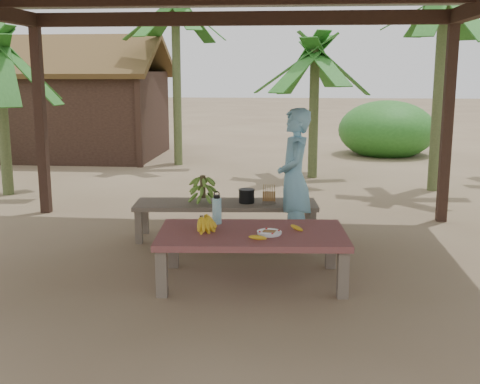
# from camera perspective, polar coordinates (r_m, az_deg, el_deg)

# --- Properties ---
(ground) EXTENTS (80.00, 80.00, 0.00)m
(ground) POSITION_cam_1_polar(r_m,az_deg,el_deg) (6.31, -2.24, -7.28)
(ground) COLOR brown
(ground) RESTS_ON ground
(work_table) EXTENTS (1.87, 1.14, 0.50)m
(work_table) POSITION_cam_1_polar(r_m,az_deg,el_deg) (5.82, 1.15, -4.41)
(work_table) COLOR brown
(work_table) RESTS_ON ground
(bench) EXTENTS (2.24, 0.78, 0.45)m
(bench) POSITION_cam_1_polar(r_m,az_deg,el_deg) (7.31, -1.34, -1.43)
(bench) COLOR brown
(bench) RESTS_ON ground
(ripe_banana_bunch) EXTENTS (0.31, 0.28, 0.17)m
(ripe_banana_bunch) POSITION_cam_1_polar(r_m,az_deg,el_deg) (5.82, -3.66, -2.90)
(ripe_banana_bunch) COLOR yellow
(ripe_banana_bunch) RESTS_ON work_table
(plate) EXTENTS (0.23, 0.23, 0.04)m
(plate) POSITION_cam_1_polar(r_m,az_deg,el_deg) (5.70, 2.80, -3.89)
(plate) COLOR white
(plate) RESTS_ON work_table
(loose_banana_front) EXTENTS (0.18, 0.09, 0.04)m
(loose_banana_front) POSITION_cam_1_polar(r_m,az_deg,el_deg) (5.52, 1.69, -4.34)
(loose_banana_front) COLOR yellow
(loose_banana_front) RESTS_ON work_table
(loose_banana_side) EXTENTS (0.15, 0.13, 0.04)m
(loose_banana_side) POSITION_cam_1_polar(r_m,az_deg,el_deg) (5.88, 5.40, -3.41)
(loose_banana_side) COLOR yellow
(loose_banana_side) RESTS_ON work_table
(water_flask) EXTENTS (0.09, 0.09, 0.34)m
(water_flask) POSITION_cam_1_polar(r_m,az_deg,el_deg) (6.07, -2.20, -1.71)
(water_flask) COLOR #3AA5B7
(water_flask) RESTS_ON work_table
(green_banana_stalk) EXTENTS (0.33, 0.33, 0.35)m
(green_banana_stalk) POSITION_cam_1_polar(r_m,az_deg,el_deg) (7.28, -3.54, 0.34)
(green_banana_stalk) COLOR #598C2D
(green_banana_stalk) RESTS_ON bench
(cooking_pot) EXTENTS (0.19, 0.19, 0.16)m
(cooking_pot) POSITION_cam_1_polar(r_m,az_deg,el_deg) (7.27, 0.63, -0.41)
(cooking_pot) COLOR black
(cooking_pot) RESTS_ON bench
(skewer_rack) EXTENTS (0.19, 0.09, 0.24)m
(skewer_rack) POSITION_cam_1_polar(r_m,az_deg,el_deg) (7.23, 2.77, -0.18)
(skewer_rack) COLOR #A57F47
(skewer_rack) RESTS_ON bench
(woman) EXTENTS (0.43, 0.62, 1.61)m
(woman) POSITION_cam_1_polar(r_m,az_deg,el_deg) (6.91, 5.15, 1.25)
(woman) COLOR #68A6C5
(woman) RESTS_ON ground
(hut) EXTENTS (4.40, 3.43, 2.85)m
(hut) POSITION_cam_1_polar(r_m,az_deg,el_deg) (14.92, -15.61, 7.50)
(hut) COLOR black
(hut) RESTS_ON ground
(banana_plant_ne) EXTENTS (1.80, 1.80, 3.48)m
(banana_plant_ne) POSITION_cam_1_polar(r_m,az_deg,el_deg) (10.72, 18.76, 16.01)
(banana_plant_ne) COLOR #596638
(banana_plant_ne) RESTS_ON ground
(banana_plant_n) EXTENTS (1.80, 1.80, 2.60)m
(banana_plant_n) POSITION_cam_1_polar(r_m,az_deg,el_deg) (11.52, 7.12, 11.89)
(banana_plant_n) COLOR #596638
(banana_plant_n) RESTS_ON ground
(banana_plant_nw) EXTENTS (1.80, 1.80, 3.67)m
(banana_plant_nw) POSITION_cam_1_polar(r_m,az_deg,el_deg) (13.14, -6.15, 16.39)
(banana_plant_nw) COLOR #596638
(banana_plant_nw) RESTS_ON ground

